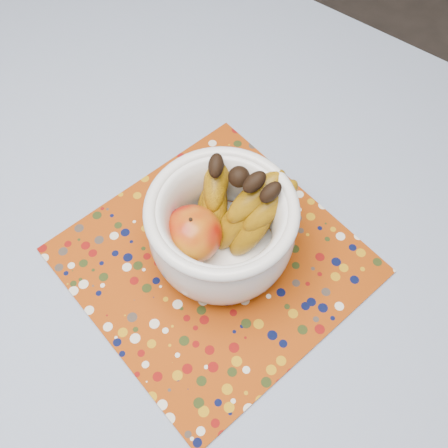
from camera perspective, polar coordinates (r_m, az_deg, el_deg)
name	(u,v)px	position (r m, az deg, el deg)	size (l,w,h in m)	color
table	(151,300)	(0.83, -7.95, -8.24)	(1.20, 1.20, 0.75)	brown
tablecloth	(144,279)	(0.75, -8.69, -5.89)	(1.32, 1.32, 0.01)	#637AA5
placemat	(214,260)	(0.75, -1.09, -3.98)	(0.36, 0.36, 0.00)	#883207
fruit_bowl	(225,219)	(0.70, 0.13, 0.59)	(0.21, 0.21, 0.15)	white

